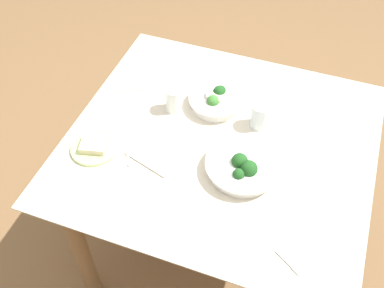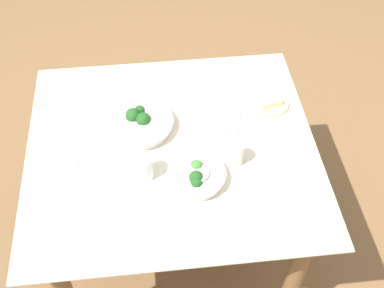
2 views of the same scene
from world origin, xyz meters
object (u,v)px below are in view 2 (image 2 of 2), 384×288
at_px(fork_by_far_bowl, 237,106).
at_px(table_knife_left, 87,150).
at_px(bread_side_plate, 268,101).
at_px(water_glass_side, 235,153).
at_px(table_knife_right, 283,168).
at_px(broccoli_bowl_far, 140,123).
at_px(water_glass_center, 143,167).
at_px(napkin_folded_upper, 217,120).
at_px(broccoli_bowl_near, 197,176).
at_px(fork_by_near_bowl, 86,84).

bearing_deg(fork_by_far_bowl, table_knife_left, 72.59).
xyz_separation_m(bread_side_plate, fork_by_far_bowl, (-0.13, -0.01, -0.01)).
height_order(water_glass_side, table_knife_right, water_glass_side).
distance_m(broccoli_bowl_far, table_knife_left, 0.23).
height_order(water_glass_center, table_knife_left, water_glass_center).
height_order(broccoli_bowl_far, bread_side_plate, broccoli_bowl_far).
xyz_separation_m(fork_by_far_bowl, napkin_folded_upper, (-0.09, -0.07, 0.00)).
bearing_deg(table_knife_right, water_glass_center, 153.12).
xyz_separation_m(broccoli_bowl_near, napkin_folded_upper, (0.12, 0.30, -0.03)).
relative_size(fork_by_far_bowl, table_knife_right, 0.44).
relative_size(bread_side_plate, water_glass_side, 1.71).
bearing_deg(napkin_folded_upper, fork_by_near_bowl, 152.33).
relative_size(broccoli_bowl_near, water_glass_side, 2.12).
bearing_deg(water_glass_center, water_glass_side, 5.02).
xyz_separation_m(fork_by_near_bowl, napkin_folded_upper, (0.54, -0.28, 0.00)).
bearing_deg(broccoli_bowl_far, table_knife_right, -27.20).
relative_size(fork_by_far_bowl, fork_by_near_bowl, 0.96).
distance_m(water_glass_side, fork_by_near_bowl, 0.77).
height_order(bread_side_plate, napkin_folded_upper, bread_side_plate).
xyz_separation_m(broccoli_bowl_far, bread_side_plate, (0.54, 0.08, -0.02)).
bearing_deg(fork_by_far_bowl, water_glass_side, 134.99).
bearing_deg(fork_by_near_bowl, water_glass_center, 144.78).
bearing_deg(broccoli_bowl_near, table_knife_left, 154.53).
distance_m(fork_by_far_bowl, table_knife_right, 0.36).
bearing_deg(table_knife_left, table_knife_right, 106.38).
distance_m(fork_by_near_bowl, table_knife_right, 0.94).
distance_m(bread_side_plate, table_knife_right, 0.35).
height_order(broccoli_bowl_near, bread_side_plate, broccoli_bowl_near).
distance_m(fork_by_far_bowl, table_knife_left, 0.64).
bearing_deg(napkin_folded_upper, table_knife_right, -52.73).
bearing_deg(bread_side_plate, table_knife_right, -92.93).
height_order(water_glass_center, table_knife_right, water_glass_center).
xyz_separation_m(fork_by_far_bowl, table_knife_right, (0.12, -0.35, -0.00)).
bearing_deg(bread_side_plate, water_glass_center, -148.56).
distance_m(fork_by_near_bowl, table_knife_left, 0.39).
height_order(water_glass_side, fork_by_far_bowl, water_glass_side).
xyz_separation_m(broccoli_bowl_far, fork_by_near_bowl, (-0.23, 0.29, -0.03)).
xyz_separation_m(bread_side_plate, napkin_folded_upper, (-0.23, -0.07, -0.01)).
bearing_deg(fork_by_far_bowl, napkin_folded_upper, 92.92).
bearing_deg(water_glass_side, water_glass_center, -174.98).
bearing_deg(broccoli_bowl_far, napkin_folded_upper, 1.63).
relative_size(water_glass_side, table_knife_right, 0.51).
xyz_separation_m(table_knife_right, napkin_folded_upper, (-0.21, 0.28, 0.00)).
xyz_separation_m(fork_by_far_bowl, fork_by_near_bowl, (-0.63, 0.21, 0.00)).
bearing_deg(table_knife_left, bread_side_plate, 133.01).
distance_m(bread_side_plate, water_glass_center, 0.63).
bearing_deg(table_knife_right, broccoli_bowl_far, 128.51).
height_order(broccoli_bowl_far, table_knife_left, broccoli_bowl_far).
xyz_separation_m(table_knife_left, table_knife_right, (0.73, -0.17, 0.00)).
relative_size(water_glass_side, napkin_folded_upper, 0.54).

